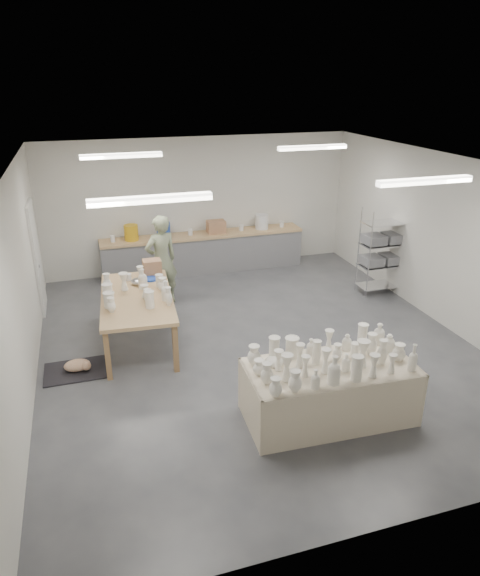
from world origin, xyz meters
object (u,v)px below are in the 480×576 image
object	(u,v)px
drying_table	(329,389)
work_table	(138,293)
red_stool	(161,284)
potter	(161,260)

from	to	relation	value
drying_table	work_table	xyz separation A→B (m)	(-2.08, 2.91, 0.43)
drying_table	red_stool	world-z (taller)	drying_table
potter	red_stool	size ratio (longest dim) A/B	5.01
drying_table	work_table	distance (m)	3.60
drying_table	potter	world-z (taller)	potter
potter	red_stool	distance (m)	0.66
drying_table	potter	distance (m)	4.60
potter	work_table	bearing A→B (deg)	49.12
work_table	potter	bearing A→B (deg)	70.92
work_table	potter	size ratio (longest dim) A/B	1.32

